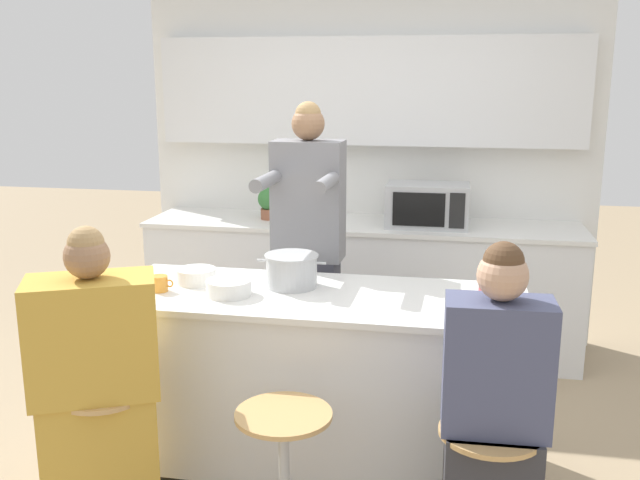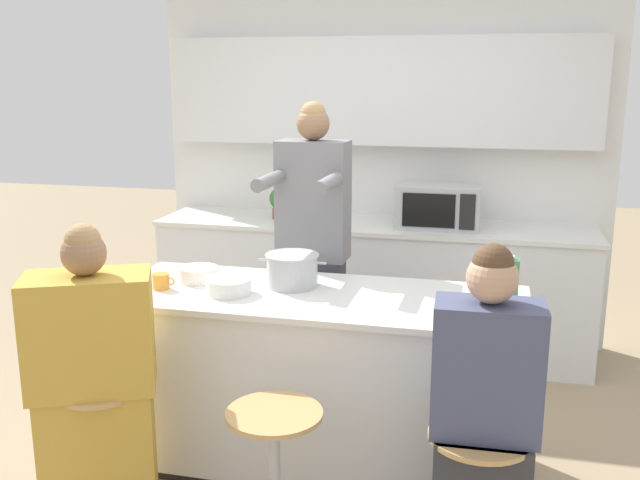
{
  "view_description": "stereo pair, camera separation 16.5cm",
  "coord_description": "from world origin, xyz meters",
  "px_view_note": "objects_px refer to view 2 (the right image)",
  "views": [
    {
      "loc": [
        0.63,
        -3.22,
        1.95
      ],
      "look_at": [
        0.0,
        0.08,
        1.16
      ],
      "focal_mm": 40.0,
      "sensor_mm": 36.0,
      "label": 1
    },
    {
      "loc": [
        0.79,
        -3.19,
        1.95
      ],
      "look_at": [
        0.0,
        0.08,
        1.16
      ],
      "focal_mm": 40.0,
      "sensor_mm": 36.0,
      "label": 2
    }
  ],
  "objects_px": {
    "fruit_bowl": "(199,274)",
    "person_wrapped_blanket": "(94,389)",
    "juice_carton": "(510,279)",
    "coffee_cup_near": "(487,296)",
    "bar_stool_leftmost": "(104,444)",
    "microwave": "(438,206)",
    "potted_plant": "(281,202)",
    "coffee_cup_far": "(161,281)",
    "person_cooking": "(313,263)",
    "kitchen_island": "(316,380)",
    "person_seated_near": "(483,436)",
    "cooking_pot": "(292,270)",
    "bar_stool_center": "(275,473)"
  },
  "relations": [
    {
      "from": "fruit_bowl",
      "to": "bar_stool_center",
      "type": "bearing_deg",
      "value": -50.3
    },
    {
      "from": "cooking_pot",
      "to": "microwave",
      "type": "height_order",
      "value": "microwave"
    },
    {
      "from": "coffee_cup_far",
      "to": "microwave",
      "type": "xyz_separation_m",
      "value": [
        1.22,
        1.69,
        0.13
      ]
    },
    {
      "from": "person_seated_near",
      "to": "kitchen_island",
      "type": "bearing_deg",
      "value": 138.27
    },
    {
      "from": "person_seated_near",
      "to": "potted_plant",
      "type": "relative_size",
      "value": 5.92
    },
    {
      "from": "coffee_cup_near",
      "to": "microwave",
      "type": "height_order",
      "value": "microwave"
    },
    {
      "from": "person_cooking",
      "to": "coffee_cup_far",
      "type": "xyz_separation_m",
      "value": [
        -0.6,
        -0.7,
        0.05
      ]
    },
    {
      "from": "cooking_pot",
      "to": "fruit_bowl",
      "type": "height_order",
      "value": "cooking_pot"
    },
    {
      "from": "person_cooking",
      "to": "person_seated_near",
      "type": "distance_m",
      "value": 1.64
    },
    {
      "from": "fruit_bowl",
      "to": "coffee_cup_far",
      "type": "relative_size",
      "value": 1.74
    },
    {
      "from": "bar_stool_leftmost",
      "to": "microwave",
      "type": "bearing_deg",
      "value": 60.69
    },
    {
      "from": "juice_carton",
      "to": "bar_stool_leftmost",
      "type": "bearing_deg",
      "value": -155.63
    },
    {
      "from": "microwave",
      "to": "person_wrapped_blanket",
      "type": "bearing_deg",
      "value": -119.08
    },
    {
      "from": "potted_plant",
      "to": "person_cooking",
      "type": "bearing_deg",
      "value": -64.33
    },
    {
      "from": "bar_stool_center",
      "to": "cooking_pot",
      "type": "height_order",
      "value": "cooking_pot"
    },
    {
      "from": "coffee_cup_far",
      "to": "juice_carton",
      "type": "xyz_separation_m",
      "value": [
        1.66,
        0.23,
        0.06
      ]
    },
    {
      "from": "person_wrapped_blanket",
      "to": "coffee_cup_far",
      "type": "relative_size",
      "value": 11.83
    },
    {
      "from": "bar_stool_leftmost",
      "to": "coffee_cup_near",
      "type": "distance_m",
      "value": 1.83
    },
    {
      "from": "bar_stool_leftmost",
      "to": "juice_carton",
      "type": "xyz_separation_m",
      "value": [
        1.71,
        0.77,
        0.65
      ]
    },
    {
      "from": "juice_carton",
      "to": "coffee_cup_near",
      "type": "bearing_deg",
      "value": -130.85
    },
    {
      "from": "microwave",
      "to": "person_seated_near",
      "type": "bearing_deg",
      "value": -80.99
    },
    {
      "from": "person_wrapped_blanket",
      "to": "potted_plant",
      "type": "xyz_separation_m",
      "value": [
        0.14,
        2.32,
        0.42
      ]
    },
    {
      "from": "fruit_bowl",
      "to": "microwave",
      "type": "bearing_deg",
      "value": 54.42
    },
    {
      "from": "person_cooking",
      "to": "coffee_cup_far",
      "type": "relative_size",
      "value": 15.73
    },
    {
      "from": "person_cooking",
      "to": "cooking_pot",
      "type": "distance_m",
      "value": 0.52
    },
    {
      "from": "fruit_bowl",
      "to": "potted_plant",
      "type": "height_order",
      "value": "potted_plant"
    },
    {
      "from": "microwave",
      "to": "coffee_cup_far",
      "type": "bearing_deg",
      "value": -125.7
    },
    {
      "from": "juice_carton",
      "to": "potted_plant",
      "type": "height_order",
      "value": "potted_plant"
    },
    {
      "from": "bar_stool_leftmost",
      "to": "cooking_pot",
      "type": "bearing_deg",
      "value": 48.56
    },
    {
      "from": "fruit_bowl",
      "to": "juice_carton",
      "type": "xyz_separation_m",
      "value": [
        1.54,
        0.06,
        0.06
      ]
    },
    {
      "from": "person_cooking",
      "to": "person_seated_near",
      "type": "height_order",
      "value": "person_cooking"
    },
    {
      "from": "kitchen_island",
      "to": "coffee_cup_far",
      "type": "height_order",
      "value": "coffee_cup_far"
    },
    {
      "from": "person_wrapped_blanket",
      "to": "juice_carton",
      "type": "relative_size",
      "value": 6.33
    },
    {
      "from": "bar_stool_leftmost",
      "to": "person_seated_near",
      "type": "xyz_separation_m",
      "value": [
        1.62,
        -0.03,
        0.26
      ]
    },
    {
      "from": "fruit_bowl",
      "to": "person_wrapped_blanket",
      "type": "bearing_deg",
      "value": -103.05
    },
    {
      "from": "juice_carton",
      "to": "potted_plant",
      "type": "relative_size",
      "value": 0.93
    },
    {
      "from": "person_cooking",
      "to": "cooking_pot",
      "type": "bearing_deg",
      "value": -86.55
    },
    {
      "from": "bar_stool_leftmost",
      "to": "fruit_bowl",
      "type": "bearing_deg",
      "value": 76.89
    },
    {
      "from": "person_cooking",
      "to": "person_seated_near",
      "type": "xyz_separation_m",
      "value": [
        0.98,
        -1.28,
        -0.28
      ]
    },
    {
      "from": "person_wrapped_blanket",
      "to": "person_seated_near",
      "type": "height_order",
      "value": "person_seated_near"
    },
    {
      "from": "coffee_cup_near",
      "to": "microwave",
      "type": "xyz_separation_m",
      "value": [
        -0.35,
        1.58,
        0.12
      ]
    },
    {
      "from": "kitchen_island",
      "to": "coffee_cup_far",
      "type": "relative_size",
      "value": 17.53
    },
    {
      "from": "kitchen_island",
      "to": "fruit_bowl",
      "type": "height_order",
      "value": "fruit_bowl"
    },
    {
      "from": "person_wrapped_blanket",
      "to": "potted_plant",
      "type": "height_order",
      "value": "person_wrapped_blanket"
    },
    {
      "from": "kitchen_island",
      "to": "coffee_cup_near",
      "type": "relative_size",
      "value": 17.63
    },
    {
      "from": "person_wrapped_blanket",
      "to": "bar_stool_leftmost",
      "type": "bearing_deg",
      "value": 53.5
    },
    {
      "from": "person_cooking",
      "to": "coffee_cup_near",
      "type": "relative_size",
      "value": 15.81
    },
    {
      "from": "bar_stool_leftmost",
      "to": "potted_plant",
      "type": "relative_size",
      "value": 2.75
    },
    {
      "from": "kitchen_island",
      "to": "bar_stool_leftmost",
      "type": "relative_size",
      "value": 3.17
    },
    {
      "from": "microwave",
      "to": "cooking_pot",
      "type": "bearing_deg",
      "value": -111.89
    }
  ]
}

